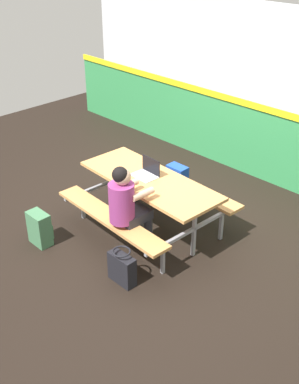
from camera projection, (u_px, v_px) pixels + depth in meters
ground_plane at (142, 224)px, 6.42m from camera, size 10.00×10.00×0.02m
accent_backdrop at (250, 96)px, 7.18m from camera, size 8.00×0.14×2.60m
picnic_table_main at (150, 190)px, 6.04m from camera, size 1.98×1.64×0.74m
student_nearer at (127, 204)px, 5.51m from camera, size 0.37×0.53×1.21m
laptop_silver at (147, 172)px, 6.02m from camera, size 0.33×0.24×0.22m
backpack_dark at (40, 229)px, 5.93m from camera, size 0.30×0.22×0.44m
tote_bag_bright at (122, 268)px, 5.30m from camera, size 0.34×0.21×0.43m
satchel_spare at (177, 180)px, 7.05m from camera, size 0.30×0.22×0.44m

